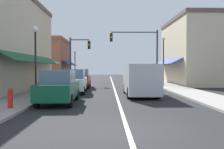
% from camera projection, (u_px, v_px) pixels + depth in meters
% --- Properties ---
extents(ground_plane, '(80.00, 80.00, 0.00)m').
position_uv_depth(ground_plane, '(113.00, 85.00, 24.70)').
color(ground_plane, black).
extents(sidewalk_left, '(2.60, 56.00, 0.12)m').
position_uv_depth(sidewalk_left, '(62.00, 85.00, 24.60)').
color(sidewalk_left, gray).
rests_on(sidewalk_left, ground).
extents(sidewalk_right, '(2.60, 56.00, 0.12)m').
position_uv_depth(sidewalk_right, '(164.00, 85.00, 24.81)').
color(sidewalk_right, gray).
rests_on(sidewalk_right, ground).
extents(lane_center_stripe, '(0.14, 52.00, 0.01)m').
position_uv_depth(lane_center_stripe, '(113.00, 85.00, 24.70)').
color(lane_center_stripe, silver).
rests_on(lane_center_stripe, ground).
extents(storefront_right_block, '(7.09, 10.20, 7.49)m').
position_uv_depth(storefront_right_block, '(196.00, 52.00, 26.78)').
color(storefront_right_block, beige).
rests_on(storefront_right_block, ground).
extents(storefront_far_left, '(7.05, 8.20, 6.13)m').
position_uv_depth(storefront_far_left, '(47.00, 60.00, 34.42)').
color(storefront_far_left, brown).
rests_on(storefront_far_left, ground).
extents(parked_car_nearest_left, '(1.84, 4.13, 1.77)m').
position_uv_depth(parked_car_nearest_left, '(59.00, 87.00, 12.24)').
color(parked_car_nearest_left, '#0F4C33').
rests_on(parked_car_nearest_left, ground).
extents(parked_car_second_left, '(1.88, 4.15, 1.77)m').
position_uv_depth(parked_car_second_left, '(74.00, 81.00, 17.28)').
color(parked_car_second_left, silver).
rests_on(parked_car_second_left, ground).
extents(parked_car_third_left, '(1.87, 4.15, 1.77)m').
position_uv_depth(parked_car_third_left, '(80.00, 79.00, 21.79)').
color(parked_car_third_left, maroon).
rests_on(parked_car_third_left, ground).
extents(van_in_lane, '(2.02, 5.19, 2.12)m').
position_uv_depth(van_in_lane, '(140.00, 79.00, 15.63)').
color(van_in_lane, '#B2B7BC').
rests_on(van_in_lane, ground).
extents(traffic_signal_mast_arm, '(5.25, 0.50, 6.00)m').
position_uv_depth(traffic_signal_mast_arm, '(141.00, 47.00, 25.08)').
color(traffic_signal_mast_arm, '#333333').
rests_on(traffic_signal_mast_arm, ground).
extents(traffic_signal_left_corner, '(2.37, 0.50, 5.30)m').
position_uv_depth(traffic_signal_left_corner, '(77.00, 54.00, 26.02)').
color(traffic_signal_left_corner, '#333333').
rests_on(traffic_signal_left_corner, ground).
extents(street_lamp_left_near, '(0.36, 0.36, 4.47)m').
position_uv_depth(street_lamp_left_near, '(35.00, 49.00, 14.46)').
color(street_lamp_left_near, black).
rests_on(street_lamp_left_near, ground).
extents(street_lamp_right_mid, '(0.36, 0.36, 4.99)m').
position_uv_depth(street_lamp_right_mid, '(163.00, 53.00, 23.14)').
color(street_lamp_right_mid, black).
rests_on(street_lamp_right_mid, ground).
extents(street_lamp_left_far, '(0.36, 0.36, 4.19)m').
position_uv_depth(street_lamp_left_far, '(75.00, 60.00, 30.21)').
color(street_lamp_left_far, black).
rests_on(street_lamp_left_far, ground).
extents(fire_hydrant, '(0.22, 0.22, 0.87)m').
position_uv_depth(fire_hydrant, '(10.00, 98.00, 10.18)').
color(fire_hydrant, red).
rests_on(fire_hydrant, ground).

